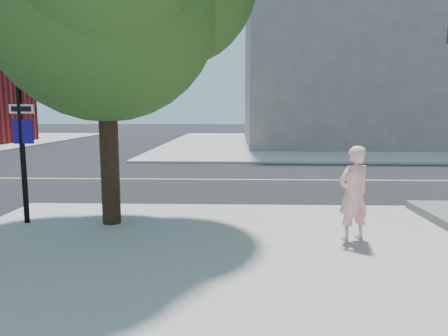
{
  "coord_description": "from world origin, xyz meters",
  "views": [
    {
      "loc": [
        4.28,
        -10.14,
        2.45
      ],
      "look_at": [
        4.01,
        -1.8,
        1.3
      ],
      "focal_mm": 32.91,
      "sensor_mm": 36.0,
      "label": 1
    }
  ],
  "objects": [
    {
      "name": "ground",
      "position": [
        0.0,
        0.0,
        0.0
      ],
      "size": [
        140.0,
        140.0,
        0.0
      ],
      "primitive_type": "plane",
      "color": "black",
      "rests_on": "ground"
    },
    {
      "name": "sidewalk_ne",
      "position": [
        13.5,
        21.5,
        0.06
      ],
      "size": [
        29.0,
        25.0,
        0.12
      ],
      "primitive_type": "cube",
      "color": "#9D9C90",
      "rests_on": "ground"
    },
    {
      "name": "filler_ne",
      "position": [
        14.0,
        22.0,
        7.12
      ],
      "size": [
        18.0,
        16.0,
        14.0
      ],
      "primitive_type": "cube",
      "color": "slate",
      "rests_on": "sidewalk_ne"
    },
    {
      "name": "man_on_phone",
      "position": [
        6.38,
        -2.81,
        0.98
      ],
      "size": [
        0.74,
        0.64,
        1.73
      ],
      "primitive_type": "imported",
      "rotation": [
        0.0,
        0.0,
        3.57
      ],
      "color": "#FEB1AF",
      "rests_on": "sidewalk_se"
    },
    {
      "name": "road_ew",
      "position": [
        0.0,
        4.5,
        0.01
      ],
      "size": [
        140.0,
        9.0,
        0.01
      ],
      "primitive_type": "cube",
      "color": "black",
      "rests_on": "ground"
    }
  ]
}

